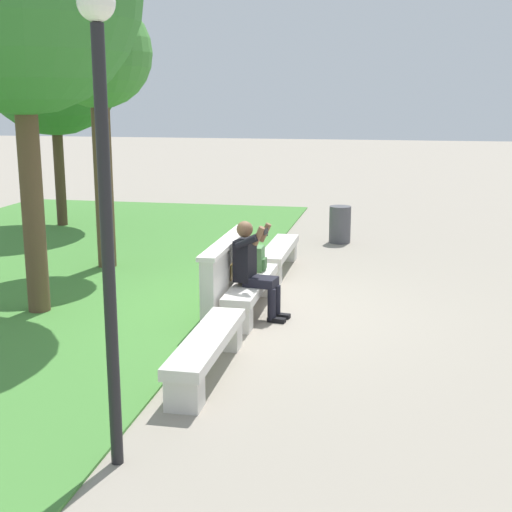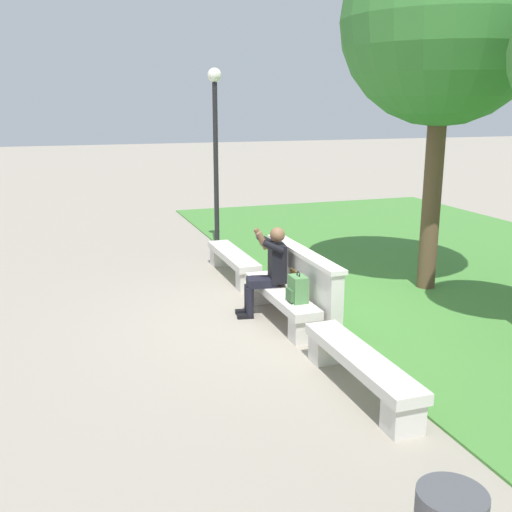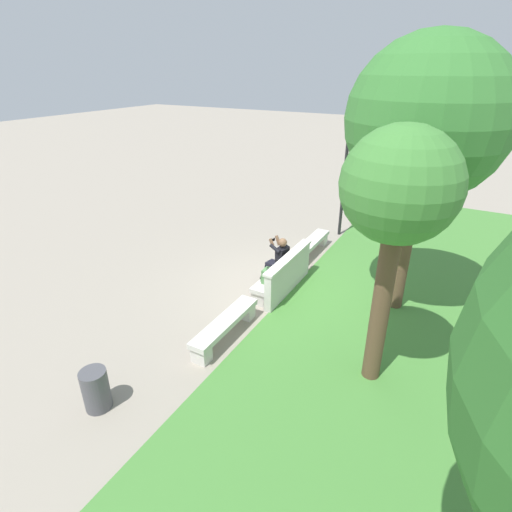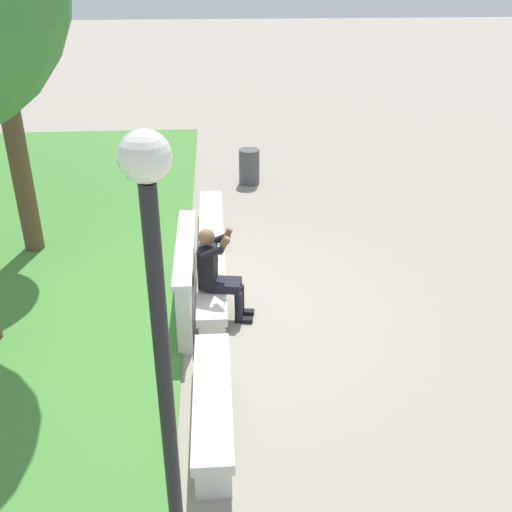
{
  "view_description": "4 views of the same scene",
  "coord_description": "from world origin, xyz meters",
  "px_view_note": "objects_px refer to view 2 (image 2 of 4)",
  "views": [
    {
      "loc": [
        -9.36,
        -1.91,
        2.95
      ],
      "look_at": [
        0.03,
        -0.06,
        0.79
      ],
      "focal_mm": 50.0,
      "sensor_mm": 36.0,
      "label": 1
    },
    {
      "loc": [
        7.64,
        -2.99,
        3.05
      ],
      "look_at": [
        -0.44,
        -0.22,
        0.87
      ],
      "focal_mm": 42.0,
      "sensor_mm": 36.0,
      "label": 2
    },
    {
      "loc": [
        8.1,
        3.94,
        5.23
      ],
      "look_at": [
        0.54,
        -0.29,
        1.08
      ],
      "focal_mm": 28.0,
      "sensor_mm": 36.0,
      "label": 3
    },
    {
      "loc": [
        -7.29,
        -0.12,
        4.53
      ],
      "look_at": [
        -0.38,
        -0.6,
        0.98
      ],
      "focal_mm": 42.0,
      "sensor_mm": 36.0,
      "label": 4
    }
  ],
  "objects_px": {
    "bench_mid": "(360,367)",
    "person_photographer": "(269,267)",
    "bench_main": "(233,260)",
    "lamp_post": "(215,134)",
    "bench_near": "(280,300)",
    "backpack": "(297,289)",
    "tree_right_background": "(445,22)"
  },
  "relations": [
    {
      "from": "bench_near",
      "to": "bench_main",
      "type": "bearing_deg",
      "value": 180.0
    },
    {
      "from": "lamp_post",
      "to": "bench_near",
      "type": "bearing_deg",
      "value": -3.19
    },
    {
      "from": "bench_main",
      "to": "bench_mid",
      "type": "distance_m",
      "value": 4.76
    },
    {
      "from": "bench_mid",
      "to": "tree_right_background",
      "type": "xyz_separation_m",
      "value": [
        -3.0,
        2.88,
        3.95
      ]
    },
    {
      "from": "bench_main",
      "to": "bench_near",
      "type": "relative_size",
      "value": 1.0
    },
    {
      "from": "bench_mid",
      "to": "backpack",
      "type": "relative_size",
      "value": 4.83
    },
    {
      "from": "bench_mid",
      "to": "lamp_post",
      "type": "relative_size",
      "value": 0.55
    },
    {
      "from": "bench_mid",
      "to": "person_photographer",
      "type": "bearing_deg",
      "value": -178.35
    },
    {
      "from": "person_photographer",
      "to": "lamp_post",
      "type": "xyz_separation_m",
      "value": [
        -4.08,
        0.32,
        1.72
      ]
    },
    {
      "from": "tree_right_background",
      "to": "bench_mid",
      "type": "bearing_deg",
      "value": -43.84
    },
    {
      "from": "tree_right_background",
      "to": "lamp_post",
      "type": "height_order",
      "value": "tree_right_background"
    },
    {
      "from": "bench_mid",
      "to": "backpack",
      "type": "height_order",
      "value": "backpack"
    },
    {
      "from": "bench_near",
      "to": "lamp_post",
      "type": "height_order",
      "value": "lamp_post"
    },
    {
      "from": "bench_main",
      "to": "lamp_post",
      "type": "height_order",
      "value": "lamp_post"
    },
    {
      "from": "tree_right_background",
      "to": "bench_near",
      "type": "bearing_deg",
      "value": -77.83
    },
    {
      "from": "backpack",
      "to": "lamp_post",
      "type": "height_order",
      "value": "lamp_post"
    },
    {
      "from": "bench_main",
      "to": "bench_near",
      "type": "xyz_separation_m",
      "value": [
        2.38,
        0.0,
        0.0
      ]
    },
    {
      "from": "bench_near",
      "to": "bench_mid",
      "type": "xyz_separation_m",
      "value": [
        2.38,
        0.0,
        0.0
      ]
    },
    {
      "from": "bench_main",
      "to": "bench_near",
      "type": "height_order",
      "value": "same"
    },
    {
      "from": "bench_near",
      "to": "bench_mid",
      "type": "relative_size",
      "value": 1.0
    },
    {
      "from": "tree_right_background",
      "to": "backpack",
      "type": "bearing_deg",
      "value": -67.68
    },
    {
      "from": "person_photographer",
      "to": "lamp_post",
      "type": "distance_m",
      "value": 4.44
    },
    {
      "from": "bench_mid",
      "to": "person_photographer",
      "type": "xyz_separation_m",
      "value": [
        -2.65,
        -0.08,
        0.43
      ]
    },
    {
      "from": "person_photographer",
      "to": "tree_right_background",
      "type": "distance_m",
      "value": 4.61
    },
    {
      "from": "bench_main",
      "to": "lamp_post",
      "type": "bearing_deg",
      "value": 172.97
    },
    {
      "from": "bench_main",
      "to": "backpack",
      "type": "relative_size",
      "value": 4.83
    },
    {
      "from": "person_photographer",
      "to": "backpack",
      "type": "relative_size",
      "value": 3.08
    },
    {
      "from": "bench_main",
      "to": "lamp_post",
      "type": "xyz_separation_m",
      "value": [
        -1.96,
        0.24,
        2.15
      ]
    },
    {
      "from": "lamp_post",
      "to": "bench_mid",
      "type": "bearing_deg",
      "value": -2.06
    },
    {
      "from": "bench_near",
      "to": "backpack",
      "type": "distance_m",
      "value": 0.64
    },
    {
      "from": "bench_mid",
      "to": "backpack",
      "type": "bearing_deg",
      "value": 179.14
    },
    {
      "from": "bench_main",
      "to": "tree_right_background",
      "type": "height_order",
      "value": "tree_right_background"
    }
  ]
}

